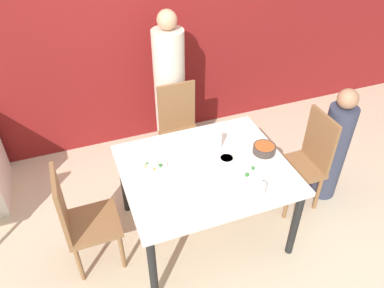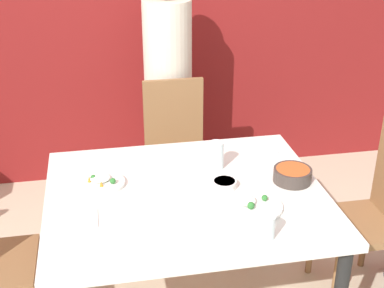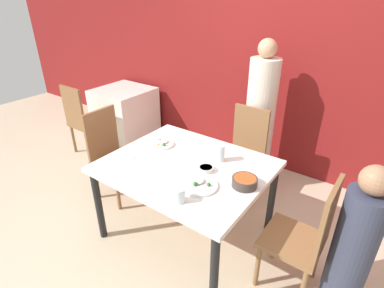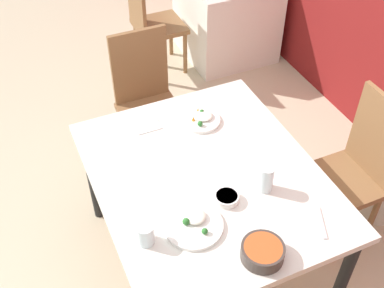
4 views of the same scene
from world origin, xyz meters
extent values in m
plane|color=beige|center=(0.00, 0.00, 0.00)|extent=(10.00, 10.00, 0.00)
cube|color=maroon|center=(0.00, 1.63, 1.35)|extent=(10.00, 0.06, 2.70)
cube|color=silver|center=(0.00, 0.00, 0.71)|extent=(1.29, 1.07, 0.04)
cylinder|color=black|center=(-0.59, -0.48, 0.35)|extent=(0.06, 0.06, 0.69)
cylinder|color=black|center=(0.59, -0.48, 0.35)|extent=(0.06, 0.06, 0.69)
cylinder|color=black|center=(-0.59, 0.48, 0.35)|extent=(0.06, 0.06, 0.69)
cylinder|color=black|center=(0.59, 0.48, 0.35)|extent=(0.06, 0.06, 0.69)
cube|color=brown|center=(0.10, 0.81, 0.41)|extent=(0.40, 0.40, 0.04)
cube|color=brown|center=(0.10, 0.99, 0.69)|extent=(0.38, 0.03, 0.52)
cylinder|color=brown|center=(-0.07, 0.64, 0.20)|extent=(0.04, 0.04, 0.39)
cylinder|color=brown|center=(0.26, 0.64, 0.20)|extent=(0.04, 0.04, 0.39)
cylinder|color=brown|center=(-0.07, 0.97, 0.20)|extent=(0.04, 0.04, 0.39)
cylinder|color=brown|center=(0.26, 0.97, 0.20)|extent=(0.04, 0.04, 0.39)
cube|color=brown|center=(0.92, 0.03, 0.41)|extent=(0.40, 0.40, 0.04)
cube|color=brown|center=(1.10, 0.03, 0.69)|extent=(0.03, 0.38, 0.52)
cylinder|color=brown|center=(0.75, 0.20, 0.20)|extent=(0.04, 0.04, 0.39)
cylinder|color=brown|center=(0.75, -0.13, 0.20)|extent=(0.04, 0.04, 0.39)
cylinder|color=brown|center=(1.08, 0.20, 0.20)|extent=(0.04, 0.04, 0.39)
cube|color=brown|center=(-0.92, 0.03, 0.41)|extent=(0.40, 0.40, 0.04)
cube|color=brown|center=(-1.10, 0.03, 0.69)|extent=(0.03, 0.38, 0.52)
cylinder|color=brown|center=(-0.75, -0.13, 0.20)|extent=(0.04, 0.04, 0.39)
cylinder|color=brown|center=(-0.75, 0.20, 0.20)|extent=(0.04, 0.04, 0.39)
cylinder|color=brown|center=(-1.08, -0.13, 0.20)|extent=(0.04, 0.04, 0.39)
cylinder|color=brown|center=(-1.08, 0.20, 0.20)|extent=(0.04, 0.04, 0.39)
cylinder|color=beige|center=(0.10, 1.20, 0.70)|extent=(0.31, 0.31, 1.40)
sphere|color=tan|center=(0.10, 1.20, 1.49)|extent=(0.19, 0.19, 0.19)
cylinder|color=#33384C|center=(1.28, 0.03, 0.49)|extent=(0.25, 0.25, 0.98)
sphere|color=#9E7051|center=(1.28, 0.03, 1.07)|extent=(0.18, 0.18, 0.18)
cylinder|color=#3D332D|center=(0.52, 0.01, 0.77)|extent=(0.18, 0.18, 0.07)
cylinder|color=#BC5123|center=(0.52, 0.01, 0.80)|extent=(0.16, 0.16, 0.01)
cylinder|color=white|center=(0.27, -0.19, 0.74)|extent=(0.27, 0.27, 0.02)
ellipsoid|color=white|center=(0.24, -0.17, 0.77)|extent=(0.09, 0.09, 0.03)
sphere|color=#2D702D|center=(0.25, -0.22, 0.77)|extent=(0.03, 0.03, 0.03)
sphere|color=#2D702D|center=(0.33, -0.17, 0.77)|extent=(0.03, 0.03, 0.03)
cylinder|color=white|center=(-0.38, 0.14, 0.74)|extent=(0.21, 0.21, 0.02)
ellipsoid|color=white|center=(-0.39, 0.16, 0.76)|extent=(0.10, 0.10, 0.02)
cone|color=orange|center=(-0.44, 0.15, 0.77)|extent=(0.02, 0.02, 0.03)
sphere|color=#2D702D|center=(-0.33, 0.11, 0.77)|extent=(0.03, 0.03, 0.03)
cone|color=orange|center=(-0.39, 0.10, 0.76)|extent=(0.02, 0.02, 0.03)
sphere|color=#2D702D|center=(-0.42, 0.16, 0.77)|extent=(0.03, 0.03, 0.03)
cylinder|color=white|center=(0.19, 0.01, 0.75)|extent=(0.12, 0.12, 0.04)
cylinder|color=white|center=(0.19, 0.01, 0.77)|extent=(0.10, 0.10, 0.01)
cylinder|color=silver|center=(0.19, 0.21, 0.80)|extent=(0.07, 0.07, 0.14)
cylinder|color=silver|center=(0.25, -0.41, 0.79)|extent=(0.08, 0.08, 0.10)
cube|color=white|center=(-0.48, -0.15, 0.74)|extent=(0.14, 0.14, 0.01)
cube|color=silver|center=(0.48, 0.34, 0.74)|extent=(0.17, 0.09, 0.01)
cube|color=silver|center=(-2.01, 1.15, 0.36)|extent=(0.74, 0.74, 0.72)
cube|color=brown|center=(-2.01, 0.50, 0.41)|extent=(0.40, 0.40, 0.04)
cube|color=brown|center=(-2.01, 0.32, 0.69)|extent=(0.38, 0.03, 0.52)
cylinder|color=brown|center=(-1.84, 0.67, 0.20)|extent=(0.04, 0.04, 0.39)
cylinder|color=brown|center=(-2.17, 0.67, 0.20)|extent=(0.04, 0.04, 0.39)
cylinder|color=brown|center=(-1.84, 0.34, 0.20)|extent=(0.04, 0.04, 0.39)
cylinder|color=brown|center=(-2.17, 0.34, 0.20)|extent=(0.04, 0.04, 0.39)
camera|label=1|loc=(-0.87, -2.03, 2.67)|focal=35.00mm
camera|label=2|loc=(-0.37, -2.12, 2.01)|focal=50.00mm
camera|label=3|loc=(1.26, -1.66, 2.00)|focal=28.00mm
camera|label=4|loc=(1.46, -0.73, 2.46)|focal=45.00mm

